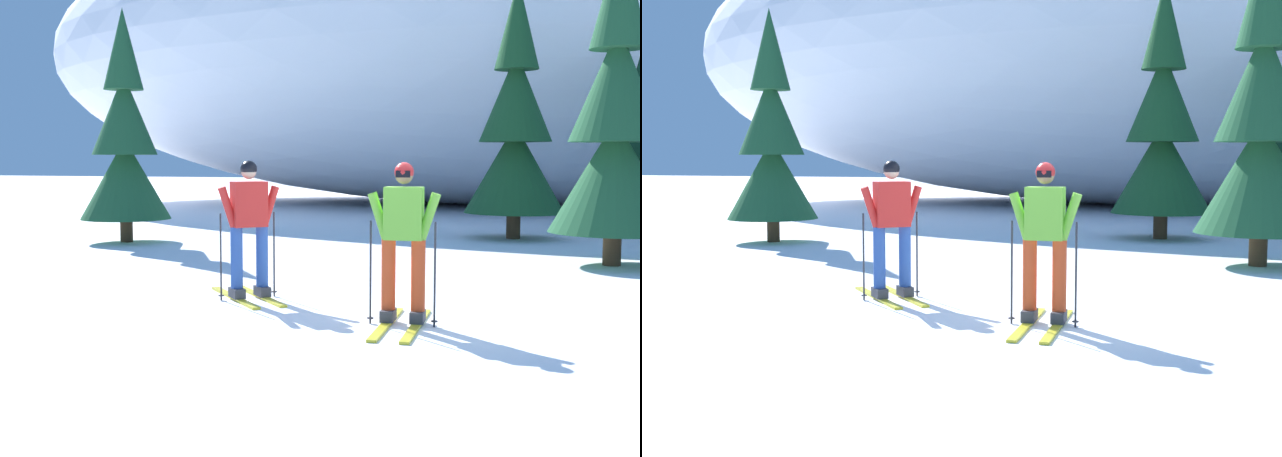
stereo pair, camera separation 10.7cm
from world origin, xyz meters
The scene contains 7 objects.
ground_plane centered at (0.00, 0.00, 0.00)m, with size 120.00×120.00×0.00m, color white.
skier_red_jacket centered at (-2.16, 0.49, 0.90)m, with size 1.41×1.52×1.72m.
skier_lime_jacket centered at (-0.04, -0.45, 0.89)m, with size 0.78×1.71×1.71m.
pine_tree_far_left centered at (-7.24, 6.08, 2.02)m, with size 1.87×1.87×4.84m.
pine_tree_left centered at (0.46, 9.22, 2.34)m, with size 2.16×2.16×5.59m.
pine_tree_center_left centered at (2.30, 5.16, 2.24)m, with size 2.06×2.06×5.35m.
snow_ridge_background centered at (-0.59, 22.38, 5.87)m, with size 37.08×20.97×11.74m, color white.
Camera 1 is at (1.61, -8.66, 1.75)m, focal length 44.94 mm.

